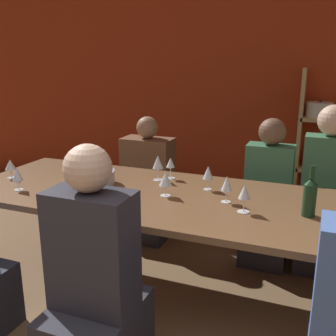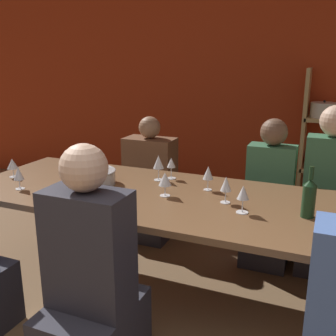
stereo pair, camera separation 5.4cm
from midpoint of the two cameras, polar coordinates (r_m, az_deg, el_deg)
The scene contains 18 objects.
wall_back_red at distance 4.39m, azimuth 11.49°, elevation 12.08°, with size 8.80×0.06×2.70m.
dining_table at distance 2.60m, azimuth -1.42°, elevation -5.26°, with size 2.71×1.03×0.74m.
mixing_bowl at distance 2.81m, azimuth -11.43°, elevation -1.27°, with size 0.32×0.32×0.10m.
wine_bottle_green at distance 2.31m, azimuth 19.24°, elevation -3.92°, with size 0.07×0.07×0.29m.
wine_glass_white_a at distance 3.12m, azimuth -22.37°, elevation 0.38°, with size 0.08×0.08×0.14m.
wine_glass_red_a at distance 2.27m, azimuth 10.35°, elevation -3.61°, with size 0.07×0.07×0.16m.
wine_glass_empty_a at distance 2.81m, azimuth -21.53°, elevation -0.94°, with size 0.07×0.07×0.15m.
wine_glass_empty_b at distance 2.87m, azimuth -0.17°, elevation 0.65°, with size 0.07×0.07×0.16m.
wine_glass_white_b at distance 2.41m, azimuth 7.88°, elevation -2.38°, with size 0.07×0.07×0.17m.
wine_glass_white_c at distance 2.63m, azimuth 5.25°, elevation -0.78°, with size 0.07×0.07×0.17m.
wine_glass_red_b at distance 2.50m, azimuth -0.99°, elevation -1.72°, with size 0.08×0.08×0.16m.
wine_glass_white_d at distance 3.33m, azimuth -13.16°, elevation 2.19°, with size 0.08×0.08×0.16m.
wine_glass_empty_c at distance 2.82m, azimuth -2.03°, elevation 0.79°, with size 0.08×0.08×0.19m.
cell_phone at distance 2.63m, azimuth -15.64°, elevation -3.81°, with size 0.16×0.10×0.01m.
person_near_a at distance 2.03m, azimuth -11.30°, elevation -18.70°, with size 0.40×0.50×1.24m.
person_far_a at distance 3.65m, azimuth -3.31°, elevation -3.67°, with size 0.45×0.57×1.10m.
person_far_b at distance 3.24m, azimuth 21.26°, elevation -5.49°, with size 0.37×0.46×1.28m.
person_far_c at distance 3.24m, azimuth 13.67°, elevation -5.80°, with size 0.36×0.45×1.16m.
Camera 1 is at (0.77, -0.49, 1.59)m, focal length 42.00 mm.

